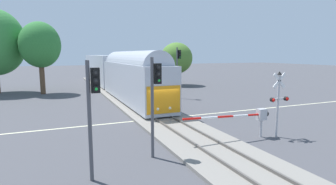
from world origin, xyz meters
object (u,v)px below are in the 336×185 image
Objects in this scene: traffic_signal_near_left at (93,101)px; traffic_signal_median at (155,91)px; crossing_gate_near at (253,116)px; commuter_train at (114,71)px; traffic_signal_far_side at (178,64)px; crossing_signal_mast at (279,97)px; oak_far_right at (176,58)px; oak_behind_train at (40,45)px.

traffic_signal_median is at bearing 24.25° from traffic_signal_near_left.
crossing_gate_near is 1.22× the size of traffic_signal_near_left.
crossing_gate_near is (3.44, -24.91, -1.37)m from commuter_train.
crossing_gate_near is 1.01× the size of traffic_signal_far_side.
crossing_gate_near is at bearing -98.00° from traffic_signal_far_side.
commuter_train reaches higher than crossing_signal_mast.
oak_far_right is at bearing 59.97° from traffic_signal_near_left.
crossing_gate_near is at bearing -63.71° from oak_behind_train.
oak_behind_train is at bearing 118.68° from crossing_signal_mast.
traffic_signal_median is 0.71× the size of oak_far_right.
oak_far_right is at bearing 6.21° from oak_behind_train.
traffic_signal_median is 3.46m from traffic_signal_near_left.
crossing_signal_mast is at bearing -101.86° from oak_far_right.
traffic_signal_near_left is (-9.73, -2.02, 1.90)m from crossing_gate_near.
oak_far_right is at bearing 66.35° from traffic_signal_far_side.
crossing_gate_near is 6.88m from traffic_signal_median.
commuter_train is at bearing 101.23° from crossing_signal_mast.
traffic_signal_far_side is at bearing -33.69° from oak_behind_train.
traffic_signal_near_left is at bearing -103.13° from commuter_train.
traffic_signal_median is (-6.57, -0.59, 1.96)m from crossing_gate_near.
oak_far_right is at bearing 78.14° from crossing_signal_mast.
commuter_train is 25.70m from traffic_signal_median.
oak_far_right is (17.22, 29.79, 1.16)m from traffic_signal_near_left.
oak_far_right reaches higher than traffic_signal_near_left.
oak_far_right reaches higher than traffic_signal_far_side.
crossing_gate_near is 28.93m from oak_far_right.
traffic_signal_near_left is 0.53× the size of oak_behind_train.
commuter_train is at bearing -4.20° from oak_behind_train.
oak_far_right is at bearing 74.89° from crossing_gate_near.
traffic_signal_far_side reaches higher than crossing_signal_mast.
traffic_signal_near_left reaches higher than crossing_gate_near.
traffic_signal_far_side is 0.84× the size of oak_far_right.
traffic_signal_near_left is at bearing -120.03° from oak_far_right.
oak_behind_train is (-12.64, 25.58, 4.87)m from crossing_gate_near.
crossing_signal_mast is at bearing -14.50° from crossing_gate_near.
oak_far_right is (10.94, 2.87, 1.69)m from commuter_train.
oak_far_right is (7.50, 27.77, 3.06)m from crossing_gate_near.
crossing_signal_mast is at bearing -92.22° from traffic_signal_far_side.
traffic_signal_median is 18.51m from traffic_signal_far_side.
traffic_signal_median is at bearing -178.69° from crossing_signal_mast.
oak_behind_train reaches higher than crossing_gate_near.
traffic_signal_far_side is (11.93, 17.70, 0.65)m from traffic_signal_near_left.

